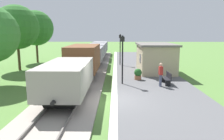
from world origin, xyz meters
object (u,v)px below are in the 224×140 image
object	(u,v)px
potted_planter	(138,74)
tree_field_left	(36,28)
station_hut	(155,57)
person_waiting	(161,74)
bench_near_hut	(167,78)
tree_trackside_far	(17,27)
lamp_post_far	(120,44)
freight_train	(92,55)
lamp_post_near	(123,50)

from	to	relation	value
potted_planter	tree_field_left	distance (m)	17.58
station_hut	person_waiting	world-z (taller)	station_hut
bench_near_hut	tree_trackside_far	distance (m)	16.63
person_waiting	lamp_post_far	bearing A→B (deg)	-78.42
person_waiting	tree_field_left	size ratio (longest dim) A/B	0.24
freight_train	station_hut	world-z (taller)	station_hut
station_hut	tree_field_left	distance (m)	16.90
lamp_post_near	tree_trackside_far	world-z (taller)	tree_trackside_far
person_waiting	tree_field_left	world-z (taller)	tree_field_left
station_hut	bench_near_hut	world-z (taller)	station_hut
person_waiting	freight_train	bearing A→B (deg)	-61.96
tree_field_left	lamp_post_near	bearing A→B (deg)	-49.02
station_hut	bench_near_hut	xyz separation A→B (m)	(-0.04, -5.41, -0.93)
person_waiting	lamp_post_near	xyz separation A→B (m)	(-2.74, 0.75, 1.62)
bench_near_hut	station_hut	bearing A→B (deg)	89.61
freight_train	bench_near_hut	world-z (taller)	freight_train
bench_near_hut	potted_planter	world-z (taller)	potted_planter
person_waiting	bench_near_hut	bearing A→B (deg)	-138.28
station_hut	lamp_post_near	xyz separation A→B (m)	(-3.42, -5.30, 1.15)
station_hut	bench_near_hut	distance (m)	5.49
potted_planter	station_hut	bearing A→B (deg)	61.58
lamp_post_near	lamp_post_far	distance (m)	9.47
lamp_post_far	person_waiting	bearing A→B (deg)	-74.98
bench_near_hut	lamp_post_far	world-z (taller)	lamp_post_far
lamp_post_near	lamp_post_far	world-z (taller)	same
lamp_post_near	freight_train	bearing A→B (deg)	110.08
lamp_post_far	tree_field_left	size ratio (longest dim) A/B	0.53
freight_train	tree_field_left	bearing A→B (deg)	154.56
lamp_post_near	tree_field_left	bearing A→B (deg)	130.98
bench_near_hut	lamp_post_near	bearing A→B (deg)	178.12
station_hut	lamp_post_near	bearing A→B (deg)	-122.81
person_waiting	tree_trackside_far	distance (m)	16.27
station_hut	lamp_post_near	world-z (taller)	lamp_post_near
freight_train	station_hut	size ratio (longest dim) A/B	5.62
person_waiting	tree_trackside_far	world-z (taller)	tree_trackside_far
tree_trackside_far	bench_near_hut	bearing A→B (deg)	-26.30
bench_near_hut	lamp_post_far	size ratio (longest dim) A/B	0.41
tree_field_left	station_hut	bearing A→B (deg)	-27.65
lamp_post_near	tree_trackside_far	xyz separation A→B (m)	(-11.11, 7.05, 1.85)
bench_near_hut	lamp_post_far	bearing A→B (deg)	109.44
freight_train	tree_field_left	distance (m)	9.35
freight_train	person_waiting	world-z (taller)	freight_train
freight_train	lamp_post_near	bearing A→B (deg)	-69.92
bench_near_hut	tree_field_left	distance (m)	20.10
station_hut	person_waiting	size ratio (longest dim) A/B	3.39
freight_train	potted_planter	bearing A→B (deg)	-58.79
bench_near_hut	tree_trackside_far	xyz separation A→B (m)	(-14.49, 7.16, 3.93)
station_hut	person_waiting	bearing A→B (deg)	-96.37
bench_near_hut	person_waiting	xyz separation A→B (m)	(-0.64, -0.64, 0.46)
station_hut	lamp_post_far	size ratio (longest dim) A/B	1.57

